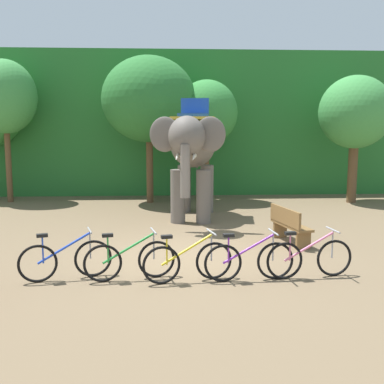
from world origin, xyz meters
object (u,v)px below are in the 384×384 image
wooden_bench (289,224)px  tree_center_left (355,113)px  bike_purple (249,260)px  bike_pink (309,258)px  tree_far_right (149,100)px  elephant (192,149)px  bike_yellow (188,261)px  bike_blue (66,259)px  tree_center (5,97)px  tree_far_left (207,113)px  bike_green (130,260)px

wooden_bench → tree_center_left: bearing=56.2°
bike_purple → wooden_bench: bearing=61.4°
bike_purple → bike_pink: bearing=5.2°
tree_far_right → elephant: 4.01m
bike_yellow → bike_purple: size_ratio=0.98×
elephant → bike_blue: 6.45m
tree_center → bike_yellow: (6.47, -9.59, -3.60)m
tree_far_left → bike_blue: (-3.40, -9.12, -3.01)m
tree_center_left → bike_yellow: bearing=-127.2°
bike_yellow → bike_green: bearing=171.5°
tree_center_left → bike_yellow: (-6.67, -8.78, -3.01)m
bike_green → bike_purple: same height
tree_center_left → elephant: bearing=-154.9°
bike_green → bike_pink: 3.37m
bike_yellow → bike_pink: same height
tree_center → bike_pink: size_ratio=3.16×
bike_blue → tree_center: bearing=114.2°
tree_center → bike_pink: 13.41m
tree_far_left → elephant: tree_far_left is taller
tree_center → elephant: (6.86, -3.76, -1.78)m
tree_center → bike_purple: (7.60, -9.60, -3.60)m
wooden_bench → tree_center: bearing=142.7°
tree_center_left → bike_purple: size_ratio=2.81×
tree_center → bike_green: tree_center is taller
tree_center → tree_far_left: 7.62m
tree_center → bike_green: bearing=-60.2°
tree_far_right → tree_center_left: tree_far_right is taller
tree_far_left → bike_purple: tree_far_left is taller
bike_pink → bike_blue: bearing=178.3°
tree_far_right → bike_green: tree_far_right is taller
tree_far_left → bike_yellow: tree_far_left is taller
tree_center → bike_pink: (8.77, -9.49, -3.60)m
tree_center → bike_blue: (4.20, -9.36, -3.60)m
bike_pink → bike_purple: bearing=-174.8°
tree_center_left → bike_green: 11.97m
tree_far_left → bike_yellow: 9.90m
tree_far_left → tree_center_left: 5.57m
tree_center_left → bike_purple: 10.81m
tree_far_right → bike_blue: size_ratio=3.33×
bike_purple → wooden_bench: (1.46, 2.69, 0.09)m
tree_center → wooden_bench: bearing=-37.3°
bike_pink → elephant: bearing=108.4°
bike_purple → bike_green: bearing=175.8°
tree_far_right → bike_blue: tree_far_right is taller
tree_far_right → tree_far_left: 2.24m
bike_green → tree_center: bearing=119.8°
wooden_bench → bike_green: bearing=-145.4°
bike_blue → bike_pink: 4.57m
bike_blue → bike_purple: size_ratio=0.97×
tree_far_right → wooden_bench: tree_far_right is taller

